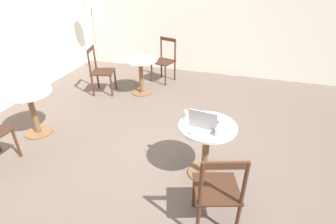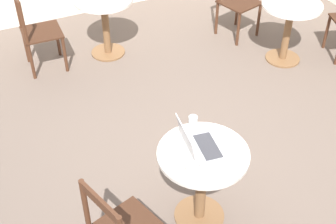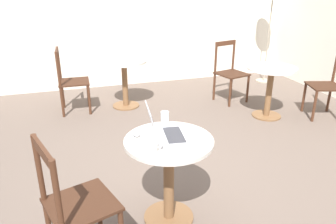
% 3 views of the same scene
% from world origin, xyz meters
% --- Properties ---
extents(ground_plane, '(16.00, 16.00, 0.00)m').
position_xyz_m(ground_plane, '(0.00, 0.00, 0.00)').
color(ground_plane, '#66564C').
extents(cafe_table_near, '(0.66, 0.66, 0.71)m').
position_xyz_m(cafe_table_near, '(-0.28, -0.52, 0.52)').
color(cafe_table_near, brown).
rests_on(cafe_table_near, ground_plane).
extents(cafe_table_mid, '(0.66, 0.66, 0.71)m').
position_xyz_m(cafe_table_mid, '(1.69, 1.10, 0.52)').
color(cafe_table_mid, brown).
rests_on(cafe_table_mid, ground_plane).
extents(cafe_table_far, '(0.66, 0.66, 0.71)m').
position_xyz_m(cafe_table_far, '(-0.13, 2.09, 0.52)').
color(cafe_table_far, brown).
rests_on(cafe_table_far, ground_plane).
extents(chair_mid_back, '(0.51, 0.51, 0.92)m').
position_xyz_m(chair_mid_back, '(1.48, 1.87, 0.46)').
color(chair_mid_back, '#472819').
rests_on(chair_mid_back, ground_plane).
extents(chair_far_left, '(0.43, 0.43, 0.92)m').
position_xyz_m(chair_far_left, '(-0.90, 2.12, 0.46)').
color(chair_far_left, '#472819').
rests_on(chair_far_left, ground_plane).
extents(laptop, '(0.33, 0.35, 0.25)m').
position_xyz_m(laptop, '(-0.30, -0.49, 0.76)').
color(laptop, '#B7B7BC').
rests_on(laptop, cafe_table_near).
extents(mouse, '(0.06, 0.10, 0.03)m').
position_xyz_m(mouse, '(-0.49, -0.39, 0.73)').
color(mouse, '#B7B7BC').
rests_on(mouse, cafe_table_near).
extents(mug, '(0.12, 0.09, 0.09)m').
position_xyz_m(mug, '(-0.45, -0.67, 0.76)').
color(mug, silver).
rests_on(mug, cafe_table_near).
extents(drinking_glass, '(0.07, 0.07, 0.11)m').
position_xyz_m(drinking_glass, '(-0.23, -0.26, 0.77)').
color(drinking_glass, silver).
rests_on(drinking_glass, cafe_table_near).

